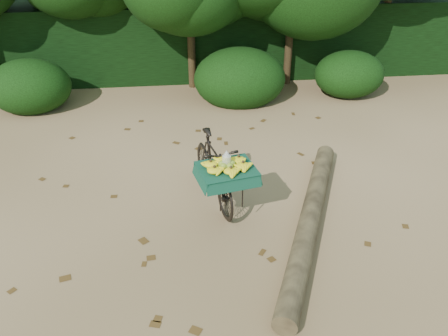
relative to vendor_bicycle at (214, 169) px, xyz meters
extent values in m
plane|color=tan|center=(-0.56, -0.37, -0.54)|extent=(80.00, 80.00, 0.00)
imported|color=black|center=(-0.01, 0.03, -0.02)|extent=(0.84, 1.80, 1.05)
cube|color=black|center=(0.12, -0.56, 0.32)|extent=(0.46, 0.53, 0.03)
cube|color=#124732|center=(0.12, -0.56, 0.33)|extent=(0.87, 0.77, 0.01)
ellipsoid|color=olive|center=(0.19, -0.54, 0.39)|extent=(0.10, 0.08, 0.11)
ellipsoid|color=olive|center=(0.13, -0.50, 0.39)|extent=(0.10, 0.08, 0.11)
ellipsoid|color=olive|center=(0.05, -0.54, 0.39)|extent=(0.10, 0.08, 0.11)
ellipsoid|color=olive|center=(0.07, -0.61, 0.39)|extent=(0.10, 0.08, 0.11)
ellipsoid|color=olive|center=(0.15, -0.61, 0.39)|extent=(0.10, 0.08, 0.11)
cylinder|color=#EAE5C6|center=(0.12, -0.55, 0.44)|extent=(0.12, 0.12, 0.16)
cylinder|color=brown|center=(1.26, -0.82, -0.40)|extent=(1.82, 3.78, 0.29)
cube|color=black|center=(-0.56, 5.93, 0.36)|extent=(26.00, 1.80, 1.80)
camera|label=1|loc=(-0.53, -5.99, 3.54)|focal=38.00mm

